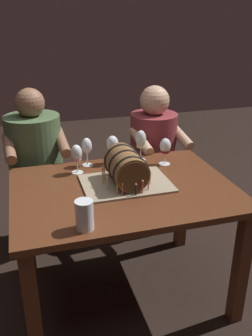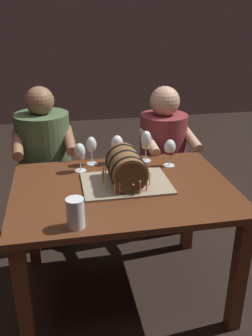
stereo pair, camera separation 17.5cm
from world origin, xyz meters
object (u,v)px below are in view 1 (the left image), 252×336
Objects in this scene: person_seated_left at (37,174)px; wine_glass_rose at (76,154)px; person_seated_right at (153,164)px; wine_glass_empty at (87,147)px; dining_table at (124,205)px; barrel_cake at (126,169)px; wine_glass_red at (165,147)px; wine_glass_white at (141,141)px; beer_pint at (84,216)px; wine_glass_amber at (112,145)px.

wine_glass_rose is at bearing -63.14° from person_seated_left.
wine_glass_rose is at bearing -145.72° from person_seated_right.
wine_glass_empty is at bearing 50.58° from wine_glass_rose.
barrel_cake reaches higher than dining_table.
dining_table is 0.48m from wine_glass_red.
wine_glass_white reaches higher than dining_table.
wine_glass_white is 0.35m from wine_glass_empty.
person_seated_right is at bearing 55.95° from beer_pint.
person_seated_left is at bearing 142.65° from wine_glass_amber.
wine_glass_red is 0.33m from wine_glass_amber.
wine_glass_rose is at bearing -159.90° from wine_glass_amber.
wine_glass_empty is 0.16m from wine_glass_amber.
beer_pint is at bearing -125.14° from wine_glass_white.
wine_glass_white is 1.45× the size of beer_pint.
wine_glass_empty is 0.75m from person_seated_right.
wine_glass_red is at bearing -39.79° from wine_glass_white.
wine_glass_rose is at bearing 177.63° from wine_glass_red.
wine_glass_red is 0.49m from wine_glass_empty.
wine_glass_red is (0.34, 0.24, 0.23)m from dining_table.
dining_table is 1.04× the size of person_seated_left.
wine_glass_white is at bearing 54.86° from beer_pint.
wine_glass_empty is at bearing 115.35° from barrel_cake.
person_seated_left is (-0.31, 0.35, -0.30)m from wine_glass_empty.
person_seated_left reaches higher than barrel_cake.
person_seated_right reaches higher than wine_glass_amber.
wine_glass_amber is (0.24, 0.09, 0.00)m from wine_glass_rose.
wine_glass_empty is at bearing -148.73° from person_seated_right.
wine_glass_amber is at bearing 85.41° from dining_table.
barrel_cake is at bearing -55.79° from person_seated_left.
wine_glass_white is at bearing 140.21° from wine_glass_red.
wine_glass_rose is (-0.56, 0.02, 0.00)m from wine_glass_red.
person_seated_right is (0.44, 0.71, -0.08)m from dining_table.
wine_glass_red reaches higher than beer_pint.
wine_glass_amber reaches higher than wine_glass_red.
barrel_cake reaches higher than wine_glass_red.
person_seated_right is (0.72, 1.07, -0.27)m from beer_pint.
person_seated_right is at bearing 58.32° from dining_table.
person_seated_right reaches higher than wine_glass_rose.
beer_pint is at bearing -128.44° from dining_table.
wine_glass_rose is (-0.43, -0.08, -0.02)m from wine_glass_white.
wine_glass_white is at bearing -1.87° from wine_glass_amber.
wine_glass_amber is 0.66m from person_seated_left.
dining_table is 0.49m from beer_pint.
person_seated_right is (0.42, 0.68, -0.29)m from barrel_cake.
dining_table is 6.85× the size of wine_glass_rose.
wine_glass_rose is 1.27× the size of beer_pint.
dining_table is at bearing -58.35° from person_seated_left.
beer_pint is at bearing -128.20° from barrel_cake.
person_seated_right is at bearing 58.15° from wine_glass_white.
wine_glass_red is 0.97× the size of wine_glass_rose.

